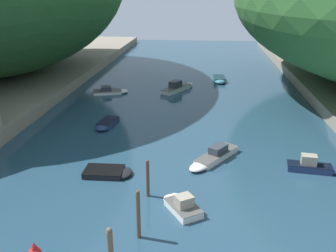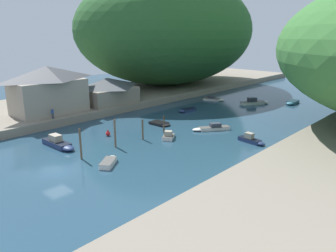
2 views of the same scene
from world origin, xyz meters
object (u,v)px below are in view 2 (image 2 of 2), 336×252
(boat_yellow_tender, at_px, (187,110))
(channel_buoy_near, at_px, (108,133))
(boathouse_shed, at_px, (107,90))
(boat_cabin_cruiser, at_px, (292,103))
(boat_red_skiff, at_px, (161,124))
(person_on_quay, at_px, (52,113))
(boat_white_cruiser, at_px, (255,102))
(boat_near_quay, at_px, (109,162))
(boat_far_right_bank, at_px, (252,140))
(boat_small_dinghy, at_px, (214,99))
(boat_far_upstream, at_px, (211,128))
(boat_mid_channel, at_px, (169,136))
(waterfront_building, at_px, (48,89))
(boat_navy_launch, at_px, (59,144))

(boat_yellow_tender, distance_m, channel_buoy_near, 18.92)
(boathouse_shed, distance_m, boat_cabin_cruiser, 37.24)
(boat_red_skiff, relative_size, person_on_quay, 2.09)
(boat_white_cruiser, xyz_separation_m, boat_cabin_cruiser, (5.52, 5.22, -0.11))
(boat_near_quay, xyz_separation_m, channel_buoy_near, (-8.46, 6.19, 0.10))
(boat_white_cruiser, bearing_deg, boat_far_right_bank, -32.21)
(boat_near_quay, distance_m, boat_small_dinghy, 39.37)
(boat_far_upstream, relative_size, boat_far_right_bank, 1.36)
(boat_white_cruiser, xyz_separation_m, boat_small_dinghy, (-8.63, -2.32, -0.15))
(boat_near_quay, xyz_separation_m, boat_cabin_cruiser, (1.81, 44.92, 0.03))
(boathouse_shed, xyz_separation_m, boat_yellow_tender, (12.14, 8.70, -3.45))
(boat_far_right_bank, height_order, person_on_quay, person_on_quay)
(boat_white_cruiser, bearing_deg, boat_mid_channel, -55.43)
(waterfront_building, bearing_deg, boat_far_right_bank, 22.24)
(boat_mid_channel, height_order, boat_far_right_bank, boat_far_right_bank)
(waterfront_building, xyz_separation_m, boat_far_upstream, (22.95, 13.48, -4.93))
(boat_mid_channel, height_order, boat_navy_launch, boat_navy_launch)
(boat_far_upstream, distance_m, boat_navy_launch, 21.74)
(waterfront_building, height_order, channel_buoy_near, waterfront_building)
(waterfront_building, height_order, boat_small_dinghy, waterfront_building)
(boat_far_upstream, height_order, boat_cabin_cruiser, boat_far_upstream)
(boat_mid_channel, bearing_deg, boat_navy_launch, -154.99)
(boat_red_skiff, distance_m, boat_far_right_bank, 15.09)
(boat_mid_channel, height_order, boat_yellow_tender, boat_mid_channel)
(boat_near_quay, xyz_separation_m, boat_small_dinghy, (-12.33, 37.39, -0.01))
(boat_white_cruiser, distance_m, person_on_quay, 39.33)
(boathouse_shed, relative_size, boat_cabin_cruiser, 2.45)
(boat_far_right_bank, height_order, boat_cabin_cruiser, boat_far_right_bank)
(boathouse_shed, height_order, boat_near_quay, boathouse_shed)
(boat_mid_channel, xyz_separation_m, boat_cabin_cruiser, (3.29, 33.54, -0.02))
(boat_mid_channel, relative_size, boat_cabin_cruiser, 0.79)
(boat_far_upstream, distance_m, boat_yellow_tender, 12.21)
(boat_mid_channel, height_order, boat_cabin_cruiser, boat_mid_channel)
(boat_navy_launch, height_order, boat_near_quay, boat_navy_launch)
(boat_mid_channel, bearing_deg, boat_far_right_bank, -0.51)
(boathouse_shed, relative_size, boat_near_quay, 2.96)
(boat_yellow_tender, distance_m, person_on_quay, 23.56)
(boat_small_dinghy, bearing_deg, boat_far_right_bank, 28.02)
(boat_navy_launch, relative_size, boat_red_skiff, 1.70)
(boat_navy_launch, bearing_deg, boat_far_upstream, 151.85)
(boat_navy_launch, height_order, boat_yellow_tender, boat_navy_launch)
(waterfront_building, bearing_deg, boat_red_skiff, 34.02)
(boat_far_upstream, xyz_separation_m, channel_buoy_near, (-9.03, -12.27, 0.06))
(boat_white_cruiser, height_order, channel_buoy_near, boat_white_cruiser)
(boat_far_upstream, relative_size, boat_cabin_cruiser, 1.29)
(boathouse_shed, xyz_separation_m, person_on_quay, (3.43, -13.10, -1.47))
(boat_far_right_bank, bearing_deg, boat_far_upstream, -90.68)
(boat_white_cruiser, bearing_deg, person_on_quay, -81.91)
(boat_far_right_bank, relative_size, channel_buoy_near, 4.10)
(boat_white_cruiser, xyz_separation_m, person_on_quay, (-14.71, -36.43, 1.84))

